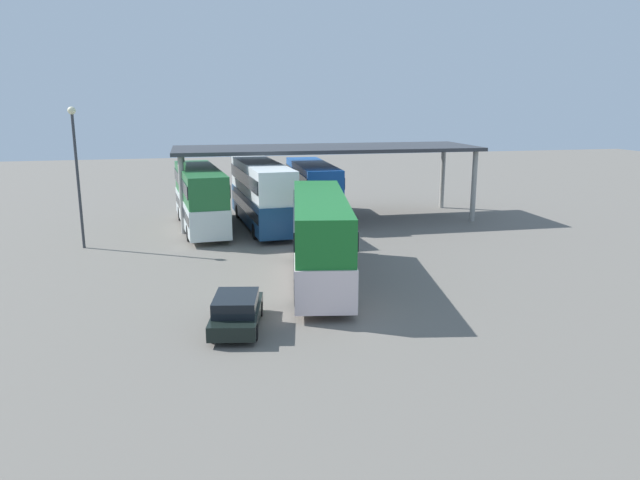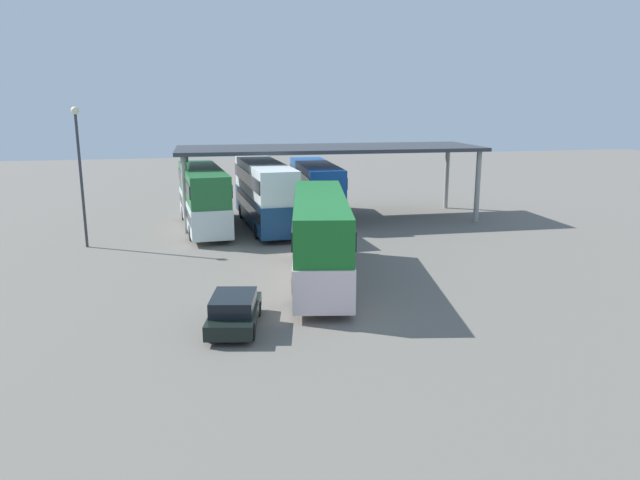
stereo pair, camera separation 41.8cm
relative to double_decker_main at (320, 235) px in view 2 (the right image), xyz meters
The scene contains 8 objects.
ground_plane 4.80m from the double_decker_main, 92.83° to the right, with size 140.00×140.00×0.00m, color slate.
double_decker_main is the anchor object (origin of this frame).
parked_hatchback 7.13m from the double_decker_main, 130.04° to the right, with size 2.48×4.27×1.35m.
double_decker_near_canopy 14.26m from the double_decker_main, 110.92° to the left, with size 3.25×11.12×4.10m.
double_decker_mid_row 13.07m from the double_decker_main, 94.40° to the left, with size 3.10×11.51×4.37m.
double_decker_far_right 15.64m from the double_decker_main, 78.88° to the left, with size 2.91×10.35×4.01m.
depot_canopy 15.46m from the double_decker_main, 75.13° to the left, with size 21.53×7.19×5.24m.
lamppost_tall 15.57m from the double_decker_main, 141.67° to the left, with size 0.44×0.44×8.10m.
Camera 2 is at (-5.64, -22.69, 8.45)m, focal length 33.60 mm.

